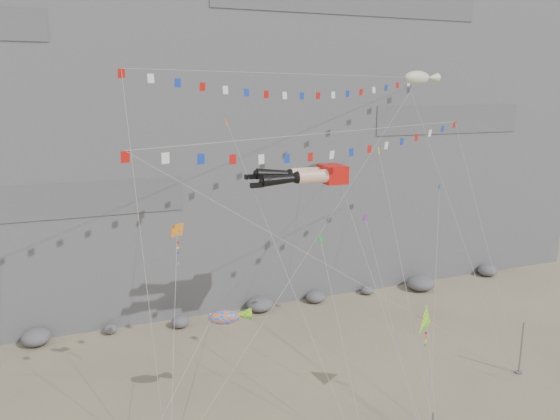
% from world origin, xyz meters
% --- Properties ---
extents(ground, '(120.00, 120.00, 0.00)m').
position_xyz_m(ground, '(0.00, 0.00, 0.00)').
color(ground, gray).
rests_on(ground, ground).
extents(cliff, '(80.00, 28.00, 50.00)m').
position_xyz_m(cliff, '(0.00, 32.00, 25.00)').
color(cliff, slate).
rests_on(cliff, ground).
extents(talus_boulders, '(60.00, 3.00, 1.20)m').
position_xyz_m(talus_boulders, '(0.00, 17.00, 0.60)').
color(talus_boulders, slate).
rests_on(talus_boulders, ground).
extents(anchor_pole_right, '(0.12, 0.12, 4.16)m').
position_xyz_m(anchor_pole_right, '(14.27, -1.64, 2.08)').
color(anchor_pole_right, gray).
rests_on(anchor_pole_right, ground).
extents(legs_kite, '(7.39, 13.82, 19.52)m').
position_xyz_m(legs_kite, '(-0.32, 5.53, 14.99)').
color(legs_kite, red).
rests_on(legs_kite, ground).
extents(flag_banner_upper, '(30.37, 20.09, 29.64)m').
position_xyz_m(flag_banner_upper, '(2.02, 10.27, 22.25)').
color(flag_banner_upper, red).
rests_on(flag_banner_upper, ground).
extents(flag_banner_lower, '(29.70, 13.91, 23.07)m').
position_xyz_m(flag_banner_lower, '(0.87, 2.47, 18.32)').
color(flag_banner_lower, red).
rests_on(flag_banner_lower, ground).
extents(harlequin_kite, '(3.36, 8.57, 14.80)m').
position_xyz_m(harlequin_kite, '(-10.38, 2.90, 12.44)').
color(harlequin_kite, red).
rests_on(harlequin_kite, ground).
extents(fish_windsock, '(9.21, 6.37, 11.58)m').
position_xyz_m(fish_windsock, '(-8.03, 0.95, 7.05)').
color(fish_windsock, '#FD640C').
rests_on(fish_windsock, ground).
extents(delta_kite, '(3.09, 5.24, 8.41)m').
position_xyz_m(delta_kite, '(4.28, -3.22, 6.51)').
color(delta_kite, yellow).
rests_on(delta_kite, ground).
extents(blimp_windsock, '(4.06, 12.80, 24.99)m').
position_xyz_m(blimp_windsock, '(11.37, 9.21, 22.01)').
color(blimp_windsock, beige).
rests_on(blimp_windsock, ground).
extents(small_kite_a, '(4.22, 14.53, 23.62)m').
position_xyz_m(small_kite_a, '(-5.22, 8.55, 18.27)').
color(small_kite_a, orange).
rests_on(small_kite_a, ground).
extents(small_kite_b, '(3.56, 13.25, 17.10)m').
position_xyz_m(small_kite_b, '(5.24, 6.34, 10.84)').
color(small_kite_b, purple).
rests_on(small_kite_b, ground).
extents(small_kite_c, '(1.72, 9.63, 14.23)m').
position_xyz_m(small_kite_c, '(-0.66, 2.35, 10.85)').
color(small_kite_c, '#169125').
rests_on(small_kite_c, ground).
extents(small_kite_d, '(5.60, 16.47, 23.11)m').
position_xyz_m(small_kite_d, '(7.17, 7.85, 15.94)').
color(small_kite_d, yellow).
rests_on(small_kite_d, ground).
extents(small_kite_e, '(7.32, 9.67, 17.66)m').
position_xyz_m(small_kite_e, '(10.15, 3.85, 13.32)').
color(small_kite_e, '#1332A9').
rests_on(small_kite_e, ground).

